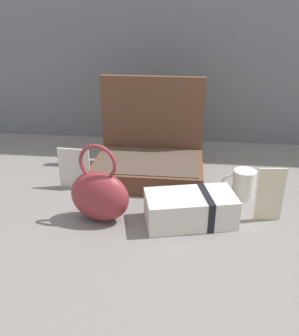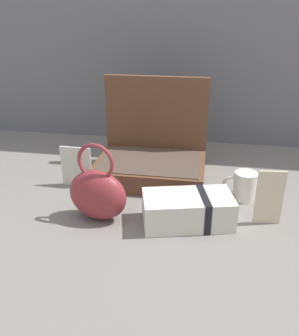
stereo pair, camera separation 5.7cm
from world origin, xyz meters
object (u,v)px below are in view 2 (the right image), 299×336
object	(u,v)px
poster_card_right	(269,198)
coffee_mug	(244,186)
teal_pouch_handbag	(98,194)
open_suitcase	(152,155)
info_card_left	(76,167)
cream_toiletry_bag	(189,210)

from	to	relation	value
poster_card_right	coffee_mug	bearing A→B (deg)	105.68
teal_pouch_handbag	poster_card_right	distance (m)	0.51
open_suitcase	info_card_left	distance (m)	0.29
info_card_left	poster_card_right	bearing A→B (deg)	-9.50
open_suitcase	poster_card_right	distance (m)	0.48
open_suitcase	info_card_left	world-z (taller)	open_suitcase
coffee_mug	info_card_left	size ratio (longest dim) A/B	0.77
info_card_left	cream_toiletry_bag	bearing A→B (deg)	-20.64
cream_toiletry_bag	coffee_mug	distance (m)	0.25
teal_pouch_handbag	info_card_left	world-z (taller)	teal_pouch_handbag
teal_pouch_handbag	poster_card_right	xyz separation A→B (m)	(0.50, 0.06, 0.00)
open_suitcase	poster_card_right	world-z (taller)	open_suitcase
cream_toiletry_bag	info_card_left	distance (m)	0.45
teal_pouch_handbag	poster_card_right	bearing A→B (deg)	6.35
teal_pouch_handbag	cream_toiletry_bag	bearing A→B (deg)	3.72
open_suitcase	poster_card_right	xyz separation A→B (m)	(0.39, -0.28, 0.01)
teal_pouch_handbag	poster_card_right	world-z (taller)	teal_pouch_handbag
info_card_left	poster_card_right	xyz separation A→B (m)	(0.64, -0.14, 0.01)
teal_pouch_handbag	coffee_mug	size ratio (longest dim) A/B	2.16
cream_toiletry_bag	poster_card_right	bearing A→B (deg)	9.42
open_suitcase	info_card_left	bearing A→B (deg)	-151.16
cream_toiletry_bag	open_suitcase	bearing A→B (deg)	116.95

